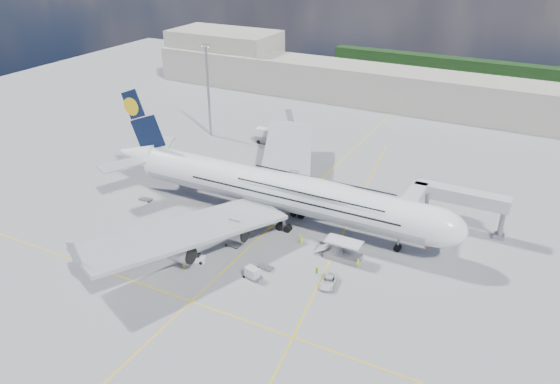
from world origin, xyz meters
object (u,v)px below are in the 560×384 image
at_px(cone_nose, 427,248).
at_px(cone_tail, 111,193).
at_px(dolly_nose_near, 252,273).
at_px(catering_truck_outer, 268,137).
at_px(dolly_row_c, 233,245).
at_px(crew_wing, 153,246).
at_px(dolly_back, 146,199).
at_px(jet_bridge, 442,199).
at_px(catering_truck_inner, 291,167).
at_px(cone_wing_right_inner, 238,233).
at_px(cone_wing_left_inner, 278,182).
at_px(cone_wing_left_outer, 254,167).
at_px(crew_van, 301,239).
at_px(light_mast, 208,90).
at_px(crew_tug, 183,265).
at_px(crew_nose, 358,263).
at_px(baggage_tug, 198,259).
at_px(service_van, 328,281).
at_px(crew_loader, 317,271).
at_px(cargo_loader, 342,252).
at_px(dolly_row_a, 185,221).
at_px(dolly_nose_far, 265,267).
at_px(airliner, 279,190).
at_px(dolly_row_b, 177,252).
at_px(cone_wing_right_outer, 116,269).

relative_size(cone_nose, cone_tail, 1.02).
relative_size(dolly_nose_near, cone_tail, 6.42).
bearing_deg(dolly_nose_near, catering_truck_outer, 128.86).
distance_m(dolly_row_c, crew_wing, 14.68).
relative_size(dolly_back, dolly_nose_near, 0.84).
bearing_deg(dolly_nose_near, jet_bridge, 64.30).
relative_size(catering_truck_inner, cone_wing_right_inner, 12.83).
height_order(cone_wing_left_inner, cone_wing_left_outer, cone_wing_left_inner).
bearing_deg(crew_van, light_mast, 10.08).
distance_m(crew_van, cone_wing_right_inner, 12.48).
xyz_separation_m(dolly_back, crew_tug, (23.11, -17.60, 0.42)).
xyz_separation_m(dolly_back, crew_wing, (14.53, -15.13, 0.60)).
bearing_deg(crew_nose, baggage_tug, 160.16).
distance_m(dolly_nose_near, service_van, 12.99).
bearing_deg(cone_wing_left_inner, cone_tail, -143.46).
xyz_separation_m(baggage_tug, catering_truck_outer, (-16.86, 56.87, 1.20)).
relative_size(baggage_tug, crew_loader, 1.80).
xyz_separation_m(cargo_loader, crew_wing, (-32.00, -13.58, -0.32)).
xyz_separation_m(dolly_nose_near, cone_wing_right_inner, (-9.67, 11.28, -0.79)).
bearing_deg(dolly_row_a, dolly_nose_far, 2.30).
relative_size(airliner, crew_van, 45.56).
bearing_deg(dolly_nose_far, dolly_row_a, 170.52).
distance_m(cargo_loader, catering_truck_inner, 36.96).
bearing_deg(airliner, crew_loader, -43.62).
bearing_deg(catering_truck_inner, dolly_row_b, -113.27).
bearing_deg(crew_wing, cone_wing_right_inner, -40.69).
distance_m(jet_bridge, crew_wing, 55.31).
distance_m(service_van, crew_nose, 7.59).
height_order(catering_truck_inner, cone_wing_left_outer, catering_truck_inner).
bearing_deg(dolly_row_b, cone_wing_left_inner, 108.97).
bearing_deg(catering_truck_inner, cone_wing_right_outer, -119.50).
height_order(cargo_loader, cone_wing_right_inner, cargo_loader).
distance_m(cargo_loader, dolly_row_a, 33.11).
relative_size(cargo_loader, crew_tug, 5.69).
height_order(dolly_row_c, baggage_tug, baggage_tug).
bearing_deg(airliner, service_van, -41.86).
distance_m(dolly_row_c, catering_truck_inner, 33.84).
xyz_separation_m(jet_bridge, cone_tail, (-68.36, -17.69, -6.59)).
height_order(airliner, crew_wing, airliner).
relative_size(cargo_loader, cone_tail, 15.63).
xyz_separation_m(dolly_row_c, crew_van, (10.87, 6.75, 0.55)).
height_order(jet_bridge, cone_wing_right_inner, jet_bridge).
xyz_separation_m(cargo_loader, cone_wing_left_inner, (-25.09, 22.79, -0.98)).
distance_m(dolly_nose_far, crew_van, 10.56).
relative_size(service_van, crew_wing, 2.76).
distance_m(crew_loader, cone_wing_right_inner, 19.72).
bearing_deg(service_van, dolly_nose_far, 174.58).
distance_m(cargo_loader, crew_loader, 7.07).
distance_m(jet_bridge, dolly_nose_far, 36.73).
xyz_separation_m(catering_truck_outer, cone_wing_right_inner, (18.30, -45.36, -1.60)).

